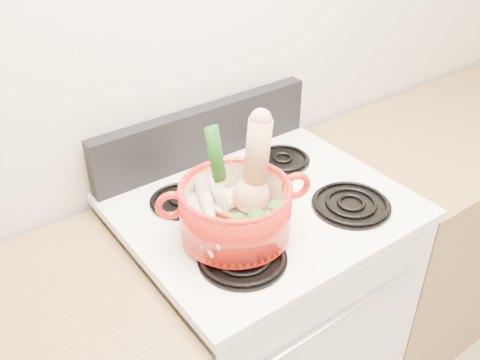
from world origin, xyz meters
TOP-DOWN VIEW (x-y plane):
  - wall_back at (0.00, 1.75)m, footprint 3.50×0.02m
  - stove_body at (0.00, 1.40)m, footprint 0.76×0.65m
  - cooktop at (0.00, 1.40)m, footprint 0.78×0.67m
  - control_backsplash at (0.00, 1.70)m, footprint 0.76×0.05m
  - oven_handle at (0.00, 1.06)m, footprint 0.60×0.02m
  - counter_right at (1.07, 1.40)m, footprint 1.36×0.65m
  - burner_front_left at (-0.19, 1.24)m, footprint 0.22×0.22m
  - burner_front_right at (0.19, 1.24)m, footprint 0.22×0.22m
  - burner_back_left at (-0.19, 1.54)m, footprint 0.17×0.17m
  - burner_back_right at (0.19, 1.54)m, footprint 0.17×0.17m
  - dutch_oven at (-0.15, 1.32)m, footprint 0.36×0.36m
  - pot_handle_left at (-0.30, 1.38)m, footprint 0.08×0.04m
  - pot_handle_right at (-0.00, 1.26)m, footprint 0.08×0.04m
  - squash at (-0.08, 1.35)m, footprint 0.14×0.12m
  - leek at (-0.16, 1.38)m, footprint 0.06×0.09m
  - ginger at (-0.13, 1.39)m, footprint 0.09×0.07m
  - parsnip_0 at (-0.23, 1.34)m, footprint 0.07×0.22m
  - parsnip_1 at (-0.25, 1.33)m, footprint 0.10×0.21m
  - parsnip_2 at (-0.19, 1.39)m, footprint 0.07×0.20m
  - parsnip_3 at (-0.25, 1.34)m, footprint 0.11×0.17m
  - parsnip_4 at (-0.21, 1.38)m, footprint 0.13×0.20m
  - parsnip_5 at (-0.22, 1.34)m, footprint 0.14×0.25m
  - carrot_0 at (-0.18, 1.29)m, footprint 0.04×0.17m
  - carrot_1 at (-0.21, 1.28)m, footprint 0.05×0.14m
  - carrot_2 at (-0.16, 1.27)m, footprint 0.12×0.17m

SIDE VIEW (x-z plane):
  - counter_right at x=1.07m, z-range 0.00..0.90m
  - stove_body at x=0.00m, z-range 0.00..0.92m
  - oven_handle at x=0.00m, z-range 0.77..0.79m
  - cooktop at x=0.00m, z-range 0.92..0.95m
  - burner_front_left at x=-0.19m, z-range 0.95..0.97m
  - burner_front_right at x=0.19m, z-range 0.95..0.97m
  - burner_back_left at x=-0.19m, z-range 0.95..0.97m
  - burner_back_right at x=0.19m, z-range 0.95..0.97m
  - parsnip_0 at x=-0.23m, z-range 0.99..1.05m
  - carrot_0 at x=-0.18m, z-range 0.99..1.04m
  - carrot_1 at x=-0.21m, z-range 1.00..1.04m
  - ginger at x=-0.13m, z-range 1.00..1.05m
  - parsnip_1 at x=-0.25m, z-range 1.00..1.06m
  - carrot_2 at x=-0.16m, z-range 1.01..1.05m
  - parsnip_3 at x=-0.25m, z-range 1.01..1.06m
  - parsnip_2 at x=-0.19m, z-range 1.01..1.07m
  - dutch_oven at x=-0.15m, z-range 0.97..1.11m
  - control_backsplash at x=0.00m, z-range 0.95..1.13m
  - parsnip_4 at x=-0.21m, z-range 1.01..1.07m
  - parsnip_5 at x=-0.22m, z-range 1.02..1.09m
  - pot_handle_left at x=-0.30m, z-range 1.05..1.12m
  - pot_handle_right at x=0.00m, z-range 1.05..1.12m
  - leek at x=-0.16m, z-range 0.99..1.26m
  - squash at x=-0.08m, z-range 0.99..1.26m
  - wall_back at x=0.00m, z-range 0.00..2.60m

